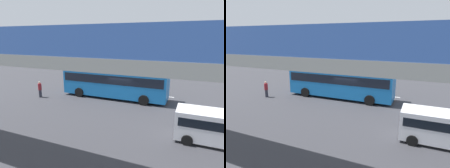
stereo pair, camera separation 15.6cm
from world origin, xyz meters
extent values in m
plane|color=#38383D|center=(0.00, 0.00, 0.00)|extent=(80.00, 80.00, 0.00)
cube|color=#196BB7|center=(1.15, -0.40, 1.72)|extent=(11.50, 2.55, 2.86)
cube|color=black|center=(1.15, -0.40, 2.23)|extent=(11.04, 2.59, 0.90)
cube|color=white|center=(1.15, -0.40, 3.03)|extent=(11.27, 2.58, 0.20)
cube|color=black|center=(6.92, -0.40, 2.06)|extent=(0.04, 2.24, 1.20)
cylinder|color=black|center=(4.83, 0.88, 0.52)|extent=(1.04, 0.30, 1.04)
cylinder|color=black|center=(4.83, -1.67, 0.52)|extent=(1.04, 0.30, 1.04)
cylinder|color=black|center=(-2.53, 0.88, 0.52)|extent=(1.04, 0.30, 1.04)
cylinder|color=black|center=(-2.53, -1.67, 0.52)|extent=(1.04, 0.30, 1.04)
cube|color=silver|center=(-8.42, 6.13, 1.12)|extent=(4.80, 1.95, 1.86)
cube|color=black|center=(-8.42, 6.13, 1.48)|extent=(4.42, 1.98, 0.56)
cylinder|color=black|center=(-6.83, 7.10, 0.34)|extent=(0.68, 0.22, 0.68)
cylinder|color=black|center=(-6.83, 5.15, 0.34)|extent=(0.68, 0.22, 0.68)
torus|color=black|center=(-8.39, 2.21, 0.36)|extent=(0.72, 0.06, 0.72)
cube|color=orange|center=(-8.92, 2.21, 0.54)|extent=(0.89, 0.04, 0.04)
cylinder|color=orange|center=(-9.11, 2.21, 0.74)|extent=(0.03, 0.03, 0.40)
cube|color=black|center=(-9.11, 2.21, 0.94)|extent=(0.20, 0.08, 0.04)
cylinder|color=orange|center=(-8.52, 2.21, 0.91)|extent=(0.02, 0.44, 0.02)
torus|color=black|center=(-8.08, 4.11, 0.36)|extent=(0.72, 0.06, 0.72)
torus|color=black|center=(-9.13, 4.11, 0.36)|extent=(0.72, 0.06, 0.72)
cube|color=green|center=(-8.60, 4.11, 0.54)|extent=(0.89, 0.04, 0.04)
cylinder|color=green|center=(-8.79, 4.11, 0.74)|extent=(0.03, 0.03, 0.40)
cube|color=black|center=(-8.79, 4.11, 0.94)|extent=(0.20, 0.08, 0.04)
cylinder|color=green|center=(-8.21, 4.11, 0.91)|extent=(0.02, 0.44, 0.02)
cylinder|color=#2D2D38|center=(8.77, 2.71, 0.42)|extent=(0.32, 0.32, 0.85)
cylinder|color=maroon|center=(8.77, 2.71, 1.20)|extent=(0.38, 0.38, 0.70)
sphere|color=tan|center=(8.77, 2.71, 1.68)|extent=(0.22, 0.22, 0.22)
cylinder|color=slate|center=(-1.79, -2.73, 1.40)|extent=(0.08, 0.08, 2.80)
cube|color=blue|center=(-1.79, -2.73, 2.50)|extent=(0.04, 0.60, 0.60)
cube|color=silver|center=(-4.00, -3.02, 0.00)|extent=(2.00, 0.20, 0.01)
cube|color=silver|center=(0.00, -3.02, 0.00)|extent=(2.00, 0.20, 0.01)
cube|color=silver|center=(4.00, -3.02, 0.00)|extent=(2.00, 0.20, 0.01)
cube|color=gray|center=(0.00, 11.97, 5.58)|extent=(26.94, 2.60, 0.50)
cube|color=#3359A5|center=(0.00, 10.72, 6.38)|extent=(26.94, 0.08, 1.10)
cube|color=#3359A5|center=(0.00, 13.22, 6.38)|extent=(26.94, 0.08, 1.10)
camera|label=1|loc=(-6.93, 19.12, 6.50)|focal=31.80mm
camera|label=2|loc=(-7.08, 19.06, 6.50)|focal=31.80mm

